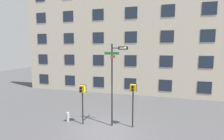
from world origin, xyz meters
TOP-DOWN VIEW (x-y plane):
  - ground_plane at (0.00, 0.00)m, footprint 60.00×60.00m
  - building_facade at (-0.00, 8.57)m, footprint 24.00×0.64m
  - street_sign_pole at (0.25, 0.73)m, footprint 1.38×0.98m
  - pedestrian_signal_left at (-1.64, 0.47)m, footprint 0.40×0.40m
  - pedestrian_signal_right at (1.43, 0.86)m, footprint 0.40×0.40m
  - fire_hydrant at (-2.76, 0.58)m, footprint 0.36×0.20m

SIDE VIEW (x-z plane):
  - ground_plane at x=0.00m, z-range 0.00..0.00m
  - fire_hydrant at x=-2.76m, z-range -0.01..0.63m
  - pedestrian_signal_left at x=-1.64m, z-range 0.74..3.23m
  - pedestrian_signal_right at x=1.43m, z-range 0.77..3.42m
  - street_sign_pole at x=0.25m, z-range 0.45..5.44m
  - building_facade at x=0.00m, z-range 0.00..11.70m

